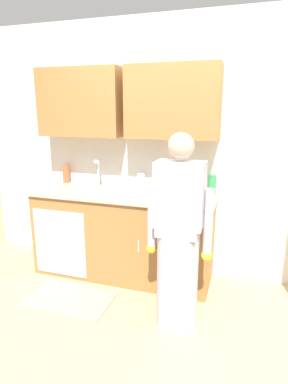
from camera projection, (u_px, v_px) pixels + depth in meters
ground_plane at (153, 320)px, 2.82m from camera, size 9.00×9.00×0.00m
kitchen_wall_with_uppers at (168, 139)px, 3.41m from camera, size 4.80×0.44×2.70m
counter_cabinet at (123, 236)px, 3.52m from camera, size 1.90×0.62×0.90m
countertop at (122, 194)px, 3.40m from camera, size 1.96×0.66×0.04m
sink at (96, 191)px, 3.50m from camera, size 0.50×0.36×0.35m
person_at_sink at (178, 248)px, 2.63m from camera, size 0.55×0.34×1.62m
floor_mat at (70, 299)px, 3.12m from camera, size 0.80×0.50×0.01m
bottle_cleaner_spray at (141, 181)px, 3.52m from camera, size 0.08×0.08×0.17m
bottle_dish_liquid at (212, 184)px, 3.31m from camera, size 0.08×0.08×0.20m
bottle_soap at (188, 183)px, 3.39m from camera, size 0.08×0.08×0.19m
bottle_water_tall at (66, 174)px, 3.82m from camera, size 0.08×0.08×0.21m
cup_by_sink at (133, 192)px, 3.18m from camera, size 0.08×0.08×0.10m
knife_on_counter at (50, 184)px, 3.75m from camera, size 0.11×0.23×0.01m
sponge at (194, 199)px, 3.07m from camera, size 0.11×0.07×0.03m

